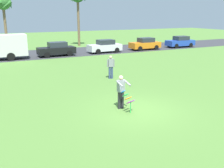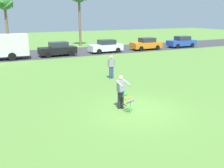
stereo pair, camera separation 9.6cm
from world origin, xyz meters
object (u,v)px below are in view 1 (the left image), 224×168
Objects in this scene: parked_car_black at (57,49)px; person_kite_flyer at (121,91)px; person_walker_near at (111,66)px; parked_car_orange at (145,44)px; kite_held at (128,99)px; parked_car_blue at (180,42)px; palm_tree_right_near at (3,4)px; parked_car_white at (105,46)px.

person_kite_flyer is at bearing -94.89° from parked_car_black.
person_walker_near is (2.35, 5.92, -0.02)m from person_kite_flyer.
person_kite_flyer is at bearing -126.74° from parked_car_orange.
person_kite_flyer is 1.65× the size of kite_held.
kite_held is 0.25× the size of parked_car_black.
person_kite_flyer reaches higher than parked_car_blue.
parked_car_black is (1.57, 18.30, -0.18)m from person_kite_flyer.
kite_held is 0.61× the size of person_walker_near.
parked_car_black is at bearing 180.00° from parked_car_blue.
palm_tree_right_near is (-2.92, 28.42, 5.28)m from kite_held.
kite_held is 0.25× the size of parked_car_orange.
palm_tree_right_near reaches higher than parked_car_blue.
person_kite_flyer is 0.24× the size of palm_tree_right_near.
palm_tree_right_near is (-22.63, 9.51, 5.19)m from parked_car_blue.
kite_held is 23.30m from parked_car_orange.
parked_car_orange is 0.58× the size of palm_tree_right_near.
person_kite_flyer reaches higher than parked_car_white.
parked_car_orange is at bearing -29.89° from palm_tree_right_near.
palm_tree_right_near reaches higher than person_kite_flyer.
person_kite_flyer is at bearing -137.19° from parked_car_blue.
parked_car_white and parked_car_orange have the same top height.
parked_car_blue is at bearing -0.01° from parked_car_orange.
parked_car_orange is 6.09m from parked_car_blue.
parked_car_black is 6.09m from parked_car_white.
parked_car_blue is at bearing 42.81° from person_kite_flyer.
kite_held is at bearing -85.14° from person_kite_flyer.
parked_car_blue is (18.19, -0.00, 0.00)m from parked_car_black.
palm_tree_right_near is at bearing 103.43° from person_walker_near.
palm_tree_right_near is at bearing 137.94° from parked_car_white.
parked_car_black and parked_car_blue have the same top height.
palm_tree_right_near is at bearing 157.21° from parked_car_blue.
parked_car_white is (7.61, 18.91, 0.09)m from kite_held.
person_kite_flyer is 19.84m from parked_car_white.
person_kite_flyer is at bearing -112.71° from parked_car_white.
person_walker_near reaches higher than parked_car_white.
person_kite_flyer reaches higher than parked_car_orange.
person_kite_flyer is 6.37m from person_walker_near.
parked_car_blue reaches higher than kite_held.
kite_held is 18.97m from parked_car_black.
palm_tree_right_near reaches higher than kite_held.
parked_car_black is at bearing 180.00° from parked_car_orange.
kite_held is 29.05m from palm_tree_right_near.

